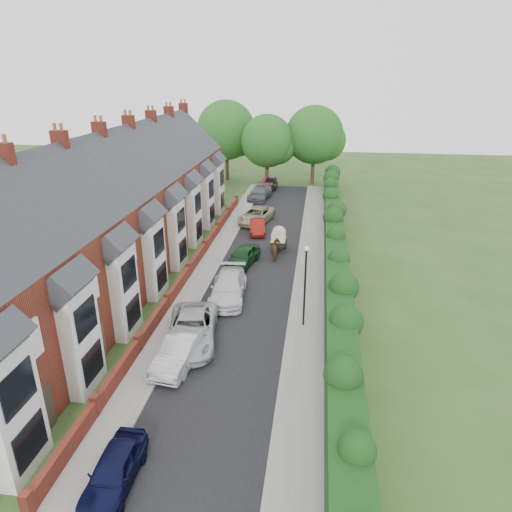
{
  "coord_description": "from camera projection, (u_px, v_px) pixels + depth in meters",
  "views": [
    {
      "loc": [
        3.87,
        -19.98,
        14.18
      ],
      "look_at": [
        -0.21,
        9.38,
        2.2
      ],
      "focal_mm": 32.0,
      "sensor_mm": 36.0,
      "label": 1
    }
  ],
  "objects": [
    {
      "name": "ground",
      "position": [
        236.0,
        360.0,
        24.16
      ],
      "size": [
        140.0,
        140.0,
        0.0
      ],
      "primitive_type": "plane",
      "color": "#2D4C1E",
      "rests_on": "ground"
    },
    {
      "name": "road",
      "position": [
        255.0,
        275.0,
        34.32
      ],
      "size": [
        6.0,
        58.0,
        0.02
      ],
      "primitive_type": "cube",
      "color": "black",
      "rests_on": "ground"
    },
    {
      "name": "pavement_hedge_side",
      "position": [
        310.0,
        277.0,
        33.78
      ],
      "size": [
        2.2,
        58.0,
        0.12
      ],
      "primitive_type": "cube",
      "color": "gray",
      "rests_on": "ground"
    },
    {
      "name": "pavement_house_side",
      "position": [
        205.0,
        271.0,
        34.79
      ],
      "size": [
        1.7,
        58.0,
        0.12
      ],
      "primitive_type": "cube",
      "color": "gray",
      "rests_on": "ground"
    },
    {
      "name": "kerb_hedge_side",
      "position": [
        296.0,
        276.0,
        33.91
      ],
      "size": [
        0.18,
        58.0,
        0.13
      ],
      "primitive_type": "cube",
      "color": "gray",
      "rests_on": "ground"
    },
    {
      "name": "kerb_house_side",
      "position": [
        216.0,
        272.0,
        34.69
      ],
      "size": [
        0.18,
        58.0,
        0.13
      ],
      "primitive_type": "cube",
      "color": "gray",
      "rests_on": "ground"
    },
    {
      "name": "hedge",
      "position": [
        336.0,
        259.0,
        32.97
      ],
      "size": [
        2.1,
        58.0,
        2.85
      ],
      "color": "black",
      "rests_on": "ground"
    },
    {
      "name": "terrace_row",
      "position": [
        112.0,
        216.0,
        33.04
      ],
      "size": [
        9.05,
        40.5,
        11.5
      ],
      "color": "maroon",
      "rests_on": "ground"
    },
    {
      "name": "garden_wall_row",
      "position": [
        189.0,
        271.0,
        33.85
      ],
      "size": [
        0.35,
        40.35,
        1.1
      ],
      "color": "maroon",
      "rests_on": "ground"
    },
    {
      "name": "lamppost",
      "position": [
        305.0,
        276.0,
        26.16
      ],
      "size": [
        0.32,
        0.32,
        5.16
      ],
      "color": "black",
      "rests_on": "ground"
    },
    {
      "name": "tree_far_left",
      "position": [
        270.0,
        142.0,
        59.16
      ],
      "size": [
        7.14,
        6.8,
        9.29
      ],
      "color": "#332316",
      "rests_on": "ground"
    },
    {
      "name": "tree_far_right",
      "position": [
        317.0,
        136.0,
        60.0
      ],
      "size": [
        7.98,
        7.6,
        10.31
      ],
      "color": "#332316",
      "rests_on": "ground"
    },
    {
      "name": "tree_far_back",
      "position": [
        229.0,
        132.0,
        62.33
      ],
      "size": [
        8.4,
        8.0,
        10.82
      ],
      "color": "#332316",
      "rests_on": "ground"
    },
    {
      "name": "car_navy",
      "position": [
        114.0,
        470.0,
        16.67
      ],
      "size": [
        1.64,
        3.89,
        1.31
      ],
      "primitive_type": "imported",
      "rotation": [
        0.0,
        0.0,
        0.02
      ],
      "color": "black",
      "rests_on": "ground"
    },
    {
      "name": "car_silver_a",
      "position": [
        181.0,
        350.0,
        23.68
      ],
      "size": [
        2.18,
        4.78,
        1.52
      ],
      "primitive_type": "imported",
      "rotation": [
        0.0,
        0.0,
        -0.13
      ],
      "color": "#B5B5BA",
      "rests_on": "ground"
    },
    {
      "name": "car_silver_b",
      "position": [
        191.0,
        330.0,
        25.49
      ],
      "size": [
        3.62,
        6.17,
        1.61
      ],
      "primitive_type": "imported",
      "rotation": [
        0.0,
        0.0,
        0.17
      ],
      "color": "#B2B5B9",
      "rests_on": "ground"
    },
    {
      "name": "car_white",
      "position": [
        228.0,
        287.0,
        30.51
      ],
      "size": [
        2.63,
        5.62,
        1.59
      ],
      "primitive_type": "imported",
      "rotation": [
        0.0,
        0.0,
        0.08
      ],
      "color": "silver",
      "rests_on": "ground"
    },
    {
      "name": "car_green",
      "position": [
        243.0,
        256.0,
        35.91
      ],
      "size": [
        2.62,
        4.54,
        1.45
      ],
      "primitive_type": "imported",
      "rotation": [
        0.0,
        0.0,
        -0.22
      ],
      "color": "#113818",
      "rests_on": "ground"
    },
    {
      "name": "car_red",
      "position": [
        257.0,
        226.0,
        43.08
      ],
      "size": [
        1.98,
        4.04,
        1.28
      ],
      "primitive_type": "imported",
      "rotation": [
        0.0,
        0.0,
        0.17
      ],
      "color": "maroon",
      "rests_on": "ground"
    },
    {
      "name": "car_beige",
      "position": [
        256.0,
        215.0,
        46.01
      ],
      "size": [
        3.64,
        5.83,
        1.5
      ],
      "primitive_type": "imported",
      "rotation": [
        0.0,
        0.0,
        -0.23
      ],
      "color": "tan",
      "rests_on": "ground"
    },
    {
      "name": "car_grey",
      "position": [
        260.0,
        193.0,
        54.56
      ],
      "size": [
        2.81,
        5.55,
        1.54
      ],
      "primitive_type": "imported",
      "rotation": [
        0.0,
        0.0,
        -0.13
      ],
      "color": "#505357",
      "rests_on": "ground"
    },
    {
      "name": "car_black",
      "position": [
        270.0,
        183.0,
        59.58
      ],
      "size": [
        1.83,
        4.4,
        1.49
      ],
      "primitive_type": "imported",
      "rotation": [
        0.0,
        0.0,
        0.02
      ],
      "color": "black",
      "rests_on": "ground"
    },
    {
      "name": "horse",
      "position": [
        276.0,
        250.0,
        36.97
      ],
      "size": [
        1.21,
        1.99,
        1.56
      ],
      "primitive_type": "imported",
      "rotation": [
        0.0,
        0.0,
        3.35
      ],
      "color": "#4F341D",
      "rests_on": "ground"
    },
    {
      "name": "horse_cart",
      "position": [
        279.0,
        237.0,
        38.66
      ],
      "size": [
        1.27,
        2.81,
        2.02
      ],
      "color": "black",
      "rests_on": "ground"
    },
    {
      "name": "car_extra_far",
      "position": [
        269.0,
        183.0,
        59.73
      ],
      "size": [
        1.62,
        4.23,
        1.38
      ],
      "primitive_type": "imported",
      "rotation": [
        0.0,
        0.0,
        -0.04
      ],
      "color": "maroon",
      "rests_on": "ground"
    }
  ]
}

